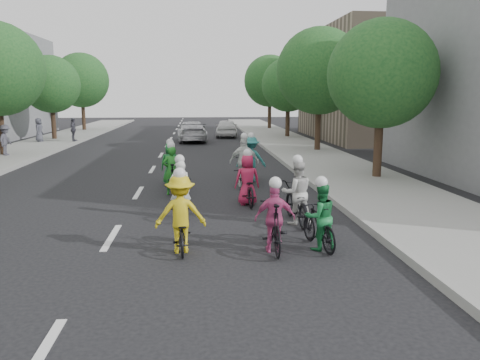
{
  "coord_description": "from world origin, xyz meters",
  "views": [
    {
      "loc": [
        1.99,
        -10.48,
        3.19
      ],
      "look_at": [
        3.09,
        1.57,
        1.0
      ],
      "focal_mm": 35.0,
      "sensor_mm": 36.0,
      "label": 1
    }
  ],
  "objects": [
    {
      "name": "bldg_se",
      "position": [
        16.0,
        24.0,
        4.0
      ],
      "size": [
        10.0,
        14.0,
        8.0
      ],
      "primitive_type": "cube",
      "color": "gray",
      "rests_on": "ground"
    },
    {
      "name": "cyclist_4",
      "position": [
        3.44,
        3.05,
        0.58
      ],
      "size": [
        0.77,
        1.87,
        1.66
      ],
      "rotation": [
        0.0,
        0.0,
        3.21
      ],
      "color": "black",
      "rests_on": "ground"
    },
    {
      "name": "cyclist_2",
      "position": [
        1.62,
        -1.09,
        0.66
      ],
      "size": [
        1.08,
        1.57,
        1.77
      ],
      "rotation": [
        0.0,
        0.0,
        3.2
      ],
      "color": "black",
      "rests_on": "ground"
    },
    {
      "name": "spectator_0",
      "position": [
        -7.85,
        14.52,
        0.94
      ],
      "size": [
        0.64,
        1.05,
        1.58
      ],
      "primitive_type": "imported",
      "rotation": [
        0.0,
        0.0,
        1.51
      ],
      "color": "#4B4A56",
      "rests_on": "sidewalk_left"
    },
    {
      "name": "cyclist_8",
      "position": [
        3.63,
        5.87,
        0.66
      ],
      "size": [
        1.08,
        1.92,
        1.91
      ],
      "rotation": [
        0.0,
        0.0,
        3.02
      ],
      "color": "black",
      "rests_on": "ground"
    },
    {
      "name": "follow_car_lead",
      "position": [
        1.6,
        22.55,
        0.71
      ],
      "size": [
        2.24,
        4.98,
        1.42
      ],
      "primitive_type": "imported",
      "rotation": [
        0.0,
        0.0,
        3.2
      ],
      "color": "silver",
      "rests_on": "ground"
    },
    {
      "name": "cyclist_9",
      "position": [
        1.0,
        6.57,
        0.61
      ],
      "size": [
        0.81,
        1.69,
        1.66
      ],
      "rotation": [
        0.0,
        0.0,
        2.97
      ],
      "color": "black",
      "rests_on": "ground"
    },
    {
      "name": "cyclist_7",
      "position": [
        3.98,
        6.78,
        0.72
      ],
      "size": [
        1.17,
        1.68,
        1.85
      ],
      "rotation": [
        0.0,
        0.0,
        3.01
      ],
      "color": "black",
      "rests_on": "ground"
    },
    {
      "name": "tree_r_1",
      "position": [
        8.8,
        15.6,
        4.52
      ],
      "size": [
        4.8,
        4.8,
        6.93
      ],
      "color": "black",
      "rests_on": "ground"
    },
    {
      "name": "cyclist_3",
      "position": [
        3.55,
        -1.24,
        0.6
      ],
      "size": [
        0.85,
        1.78,
        1.58
      ],
      "rotation": [
        0.0,
        0.0,
        3.12
      ],
      "color": "black",
      "rests_on": "ground"
    },
    {
      "name": "tree_l_4",
      "position": [
        -8.2,
        24.0,
        3.96
      ],
      "size": [
        4.0,
        4.0,
        5.97
      ],
      "color": "black",
      "rests_on": "ground"
    },
    {
      "name": "cyclist_6",
      "position": [
        4.44,
        0.82,
        0.63
      ],
      "size": [
        0.82,
        1.99,
        1.76
      ],
      "rotation": [
        0.0,
        0.0,
        3.2
      ],
      "color": "black",
      "rests_on": "ground"
    },
    {
      "name": "sidewalk_right",
      "position": [
        8.0,
        10.0,
        0.07
      ],
      "size": [
        4.0,
        80.0,
        0.15
      ],
      "primitive_type": "cube",
      "color": "gray",
      "rests_on": "ground"
    },
    {
      "name": "tree_r_2",
      "position": [
        8.8,
        24.6,
        3.96
      ],
      "size": [
        4.0,
        4.0,
        5.97
      ],
      "color": "black",
      "rests_on": "ground"
    },
    {
      "name": "tree_l_5",
      "position": [
        -8.2,
        33.0,
        4.52
      ],
      "size": [
        4.8,
        4.8,
        6.93
      ],
      "color": "black",
      "rests_on": "ground"
    },
    {
      "name": "cyclist_5",
      "position": [
        1.14,
        4.69,
        0.61
      ],
      "size": [
        0.69,
        1.78,
        1.74
      ],
      "rotation": [
        0.0,
        0.0,
        3.26
      ],
      "color": "black",
      "rests_on": "ground"
    },
    {
      "name": "curb_left",
      "position": [
        -6.05,
        10.0,
        0.09
      ],
      "size": [
        0.18,
        80.0,
        0.18
      ],
      "primitive_type": "cube",
      "color": "#999993",
      "rests_on": "ground"
    },
    {
      "name": "tree_r_3",
      "position": [
        8.8,
        33.6,
        4.52
      ],
      "size": [
        4.8,
        4.8,
        6.93
      ],
      "color": "black",
      "rests_on": "ground"
    },
    {
      "name": "cyclist_0",
      "position": [
        1.52,
        1.73,
        0.55
      ],
      "size": [
        0.78,
        1.85,
        1.68
      ],
      "rotation": [
        0.0,
        0.0,
        3.23
      ],
      "color": "black",
      "rests_on": "ground"
    },
    {
      "name": "spectator_2",
      "position": [
        -8.54,
        21.84,
        0.94
      ],
      "size": [
        0.54,
        0.8,
        1.58
      ],
      "primitive_type": "imported",
      "rotation": [
        0.0,
        0.0,
        1.52
      ],
      "color": "#494A55",
      "rests_on": "sidewalk_left"
    },
    {
      "name": "ground",
      "position": [
        0.0,
        0.0,
        0.0
      ],
      "size": [
        120.0,
        120.0,
        0.0
      ],
      "primitive_type": "plane",
      "color": "black",
      "rests_on": "ground"
    },
    {
      "name": "tree_r_0",
      "position": [
        8.8,
        6.6,
        3.96
      ],
      "size": [
        4.0,
        4.0,
        5.97
      ],
      "color": "black",
      "rests_on": "ground"
    },
    {
      "name": "spectator_1",
      "position": [
        -6.3,
        21.82,
        0.94
      ],
      "size": [
        0.39,
        0.93,
        1.58
      ],
      "primitive_type": "imported",
      "rotation": [
        0.0,
        0.0,
        1.57
      ],
      "color": "#4A4955",
      "rests_on": "sidewalk_left"
    },
    {
      "name": "follow_car_trail",
      "position": [
        4.26,
        26.09,
        0.69
      ],
      "size": [
        1.86,
        4.15,
        1.38
      ],
      "primitive_type": "imported",
      "rotation": [
        0.0,
        0.0,
        3.09
      ],
      "color": "white",
      "rests_on": "ground"
    },
    {
      "name": "curb_right",
      "position": [
        6.05,
        10.0,
        0.09
      ],
      "size": [
        0.18,
        80.0,
        0.18
      ],
      "primitive_type": "cube",
      "color": "#999993",
      "rests_on": "ground"
    },
    {
      "name": "cyclist_1",
      "position": [
        4.52,
        -1.19,
        0.59
      ],
      "size": [
        0.78,
        1.61,
        1.57
      ],
      "rotation": [
        0.0,
        0.0,
        3.33
      ],
      "color": "black",
      "rests_on": "ground"
    }
  ]
}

